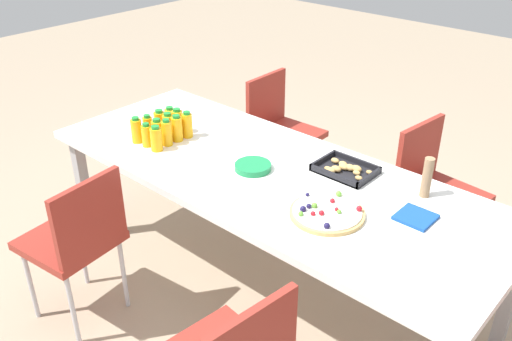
% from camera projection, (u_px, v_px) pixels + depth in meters
% --- Properties ---
extents(ground_plane, '(12.00, 12.00, 0.00)m').
position_uv_depth(ground_plane, '(266.00, 284.00, 3.05)').
color(ground_plane, tan).
extents(party_table, '(2.40, 0.92, 0.72)m').
position_uv_depth(party_table, '(268.00, 180.00, 2.73)').
color(party_table, white).
rests_on(party_table, ground_plane).
extents(chair_far_right, '(0.44, 0.44, 0.83)m').
position_uv_depth(chair_far_right, '(433.00, 184.00, 3.02)').
color(chair_far_right, maroon).
rests_on(chair_far_right, ground_plane).
extents(chair_near_left, '(0.45, 0.45, 0.83)m').
position_uv_depth(chair_near_left, '(78.00, 236.00, 2.60)').
color(chair_near_left, maroon).
rests_on(chair_near_left, ground_plane).
extents(chair_far_left, '(0.41, 0.41, 0.83)m').
position_uv_depth(chair_far_left, '(279.00, 125.00, 3.71)').
color(chair_far_left, maroon).
rests_on(chair_far_left, ground_plane).
extents(juice_bottle_0, '(0.06, 0.06, 0.14)m').
position_uv_depth(juice_bottle_0, '(137.00, 130.00, 2.96)').
color(juice_bottle_0, '#FAAF14').
rests_on(juice_bottle_0, party_table).
extents(juice_bottle_1, '(0.05, 0.05, 0.13)m').
position_uv_depth(juice_bottle_1, '(147.00, 135.00, 2.92)').
color(juice_bottle_1, '#F9AC14').
rests_on(juice_bottle_1, party_table).
extents(juice_bottle_2, '(0.06, 0.06, 0.14)m').
position_uv_depth(juice_bottle_2, '(156.00, 139.00, 2.87)').
color(juice_bottle_2, '#FAAE14').
rests_on(juice_bottle_2, party_table).
extents(juice_bottle_3, '(0.05, 0.05, 0.13)m').
position_uv_depth(juice_bottle_3, '(148.00, 127.00, 3.00)').
color(juice_bottle_3, '#FBAD14').
rests_on(juice_bottle_3, party_table).
extents(juice_bottle_4, '(0.06, 0.06, 0.14)m').
position_uv_depth(juice_bottle_4, '(157.00, 131.00, 2.96)').
color(juice_bottle_4, '#FAAD14').
rests_on(juice_bottle_4, party_table).
extents(juice_bottle_5, '(0.05, 0.05, 0.15)m').
position_uv_depth(juice_bottle_5, '(167.00, 133.00, 2.92)').
color(juice_bottle_5, '#F9AE14').
rests_on(juice_bottle_5, party_table).
extents(juice_bottle_6, '(0.06, 0.06, 0.14)m').
position_uv_depth(juice_bottle_6, '(160.00, 122.00, 3.06)').
color(juice_bottle_6, '#FAAE14').
rests_on(juice_bottle_6, party_table).
extents(juice_bottle_7, '(0.06, 0.06, 0.14)m').
position_uv_depth(juice_bottle_7, '(168.00, 126.00, 3.01)').
color(juice_bottle_7, '#FAAD14').
rests_on(juice_bottle_7, party_table).
extents(juice_bottle_8, '(0.06, 0.06, 0.15)m').
position_uv_depth(juice_bottle_8, '(177.00, 129.00, 2.97)').
color(juice_bottle_8, '#F9AE14').
rests_on(juice_bottle_8, party_table).
extents(juice_bottle_9, '(0.06, 0.06, 0.13)m').
position_uv_depth(juice_bottle_9, '(170.00, 119.00, 3.11)').
color(juice_bottle_9, '#F9AB14').
rests_on(juice_bottle_9, party_table).
extents(juice_bottle_10, '(0.06, 0.06, 0.14)m').
position_uv_depth(juice_bottle_10, '(177.00, 122.00, 3.06)').
color(juice_bottle_10, '#FBAB14').
rests_on(juice_bottle_10, party_table).
extents(juice_bottle_11, '(0.06, 0.06, 0.15)m').
position_uv_depth(juice_bottle_11, '(187.00, 125.00, 3.01)').
color(juice_bottle_11, '#FAAB14').
rests_on(juice_bottle_11, party_table).
extents(fruit_pizza, '(0.32, 0.32, 0.05)m').
position_uv_depth(fruit_pizza, '(327.00, 213.00, 2.35)').
color(fruit_pizza, tan).
rests_on(fruit_pizza, party_table).
extents(snack_tray, '(0.28, 0.21, 0.04)m').
position_uv_depth(snack_tray, '(345.00, 169.00, 2.68)').
color(snack_tray, black).
rests_on(snack_tray, party_table).
extents(plate_stack, '(0.18, 0.18, 0.03)m').
position_uv_depth(plate_stack, '(253.00, 167.00, 2.71)').
color(plate_stack, '#1E8C4C').
rests_on(plate_stack, party_table).
extents(napkin_stack, '(0.15, 0.15, 0.01)m').
position_uv_depth(napkin_stack, '(416.00, 217.00, 2.33)').
color(napkin_stack, '#194CA5').
rests_on(napkin_stack, party_table).
extents(cardboard_tube, '(0.04, 0.04, 0.19)m').
position_uv_depth(cardboard_tube, '(427.00, 178.00, 2.45)').
color(cardboard_tube, '#9E7A56').
rests_on(cardboard_tube, party_table).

